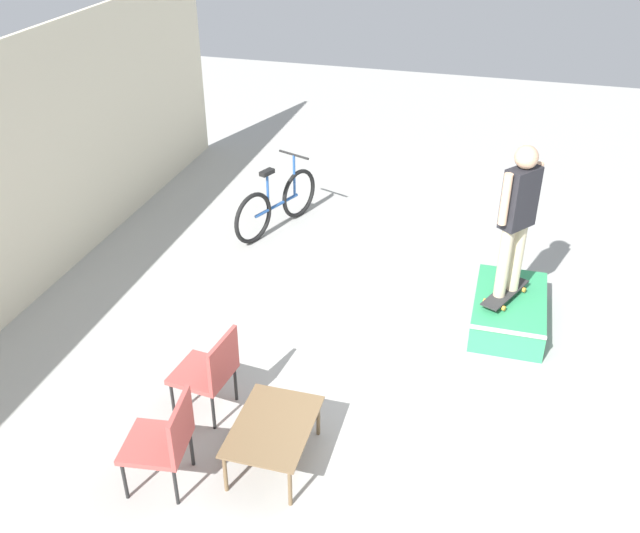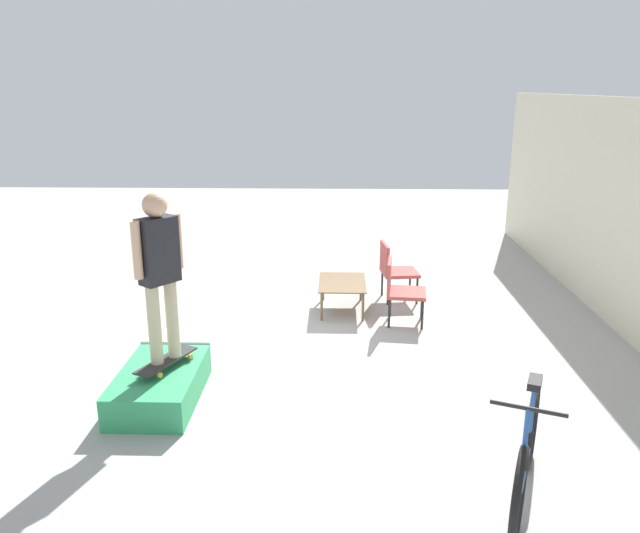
% 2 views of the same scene
% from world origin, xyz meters
% --- Properties ---
extents(ground_plane, '(24.00, 24.00, 0.00)m').
position_xyz_m(ground_plane, '(0.00, 0.00, 0.00)').
color(ground_plane, '#A8A8A3').
extents(skate_ramp_box, '(1.38, 0.79, 0.36)m').
position_xyz_m(skate_ramp_box, '(1.78, -0.94, 0.17)').
color(skate_ramp_box, '#339E60').
rests_on(skate_ramp_box, ground_plane).
extents(skateboard_on_ramp, '(0.80, 0.51, 0.07)m').
position_xyz_m(skateboard_on_ramp, '(1.74, -0.86, 0.42)').
color(skateboard_on_ramp, '#2D2D2D').
rests_on(skateboard_on_ramp, skate_ramp_box).
extents(person_skater, '(0.47, 0.39, 1.73)m').
position_xyz_m(person_skater, '(1.74, -0.86, 1.46)').
color(person_skater, '#C6B793').
rests_on(person_skater, skateboard_on_ramp).
extents(coffee_table, '(0.96, 0.67, 0.43)m').
position_xyz_m(coffee_table, '(-0.97, 0.96, 0.38)').
color(coffee_table, brown).
rests_on(coffee_table, ground_plane).
extents(patio_chair_left, '(0.58, 0.58, 0.89)m').
position_xyz_m(patio_chair_left, '(-1.44, 1.74, 0.50)').
color(patio_chair_left, black).
rests_on(patio_chair_left, ground_plane).
extents(patio_chair_right, '(0.58, 0.58, 0.89)m').
position_xyz_m(patio_chair_right, '(-0.50, 1.74, 0.50)').
color(patio_chair_right, black).
rests_on(patio_chair_right, ground_plane).
extents(bicycle, '(1.63, 0.74, 1.01)m').
position_xyz_m(bicycle, '(3.31, 2.36, 0.39)').
color(bicycle, black).
rests_on(bicycle, ground_plane).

